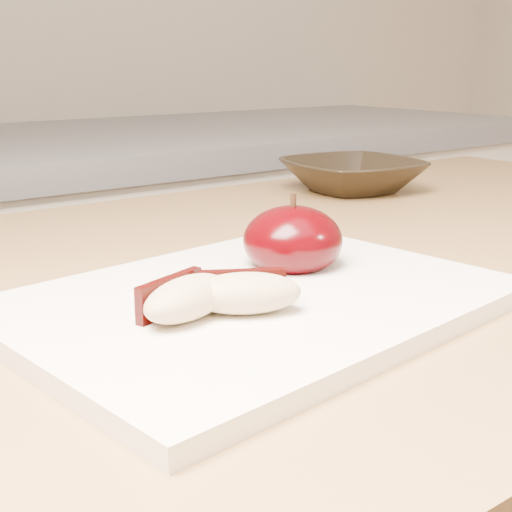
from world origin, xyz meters
TOP-DOWN VIEW (x-y plane):
  - cutting_board at (0.05, 0.41)m, footprint 0.35×0.27m
  - apple_half at (0.11, 0.44)m, footprint 0.09×0.09m
  - apple_wedge_a at (-0.01, 0.39)m, footprint 0.08×0.05m
  - apple_wedge_b at (0.02, 0.38)m, footprint 0.08×0.06m
  - bowl at (0.42, 0.69)m, footprint 0.19×0.19m

SIDE VIEW (x-z plane):
  - cutting_board at x=0.05m, z-range 0.90..0.91m
  - bowl at x=0.42m, z-range 0.90..0.94m
  - apple_wedge_a at x=-0.01m, z-range 0.91..0.94m
  - apple_wedge_b at x=0.02m, z-range 0.91..0.94m
  - apple_half at x=0.11m, z-range 0.90..0.96m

